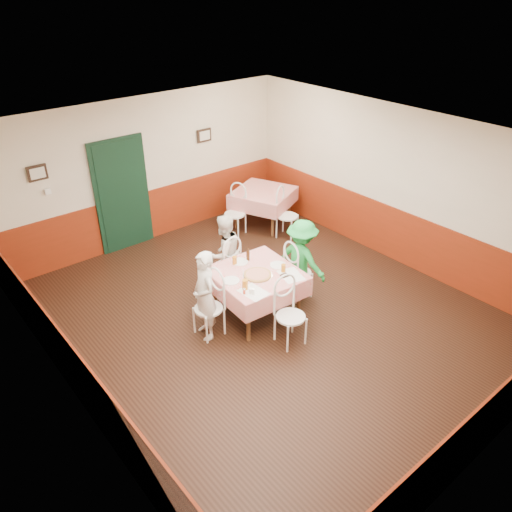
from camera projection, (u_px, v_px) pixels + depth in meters
floor at (267, 315)px, 7.87m from camera, size 7.00×7.00×0.00m
ceiling at (269, 141)px, 6.47m from camera, size 7.00×7.00×0.00m
back_wall at (148, 171)px, 9.50m from camera, size 6.00×0.10×2.80m
front_wall at (504, 366)px, 4.84m from camera, size 6.00×0.10×2.80m
left_wall at (63, 318)px, 5.51m from camera, size 0.10×7.00×2.80m
right_wall at (396, 186)px, 8.83m from camera, size 0.10×7.00×2.80m
wainscot_back at (153, 214)px, 9.94m from camera, size 6.00×0.03×1.00m
wainscot_front at (482, 429)px, 5.30m from camera, size 6.00×0.03×1.00m
wainscot_left at (79, 377)px, 5.96m from camera, size 0.03×7.00×1.00m
wainscot_right at (388, 231)px, 9.27m from camera, size 0.03×7.00×1.00m
door at (122, 196)px, 9.30m from camera, size 0.96×0.06×2.10m
picture_left at (37, 173)px, 8.13m from camera, size 0.32×0.03×0.26m
picture_right at (204, 135)px, 9.96m from camera, size 0.32×0.03×0.26m
thermostat at (48, 191)px, 8.36m from camera, size 0.10×0.03×0.10m
main_table at (256, 294)px, 7.72m from camera, size 1.31×1.31×0.77m
second_table at (263, 208)px, 10.49m from camera, size 1.47×1.47×0.77m
chair_left at (209, 309)px, 7.25m from camera, size 0.43×0.43×0.90m
chair_right at (298, 273)px, 8.11m from camera, size 0.45×0.45×0.90m
chair_far at (226, 266)px, 8.28m from camera, size 0.43×0.43×0.90m
chair_near at (291, 317)px, 7.08m from camera, size 0.47×0.47×0.90m
chair_second_a at (235, 214)px, 10.04m from camera, size 0.55×0.55×0.90m
chair_second_b at (287, 216)px, 9.95m from camera, size 0.55×0.55×0.90m
pizza at (258, 275)px, 7.45m from camera, size 0.44×0.44×0.03m
plate_left at (231, 281)px, 7.32m from camera, size 0.27×0.27×0.01m
plate_right at (278, 265)px, 7.70m from camera, size 0.27×0.27×0.01m
plate_far at (240, 262)px, 7.79m from camera, size 0.27×0.27×0.01m
glass_a at (245, 285)px, 7.10m from camera, size 0.09×0.09×0.15m
glass_b at (283, 268)px, 7.52m from camera, size 0.07×0.07×0.13m
glass_c at (235, 260)px, 7.71m from camera, size 0.08×0.08×0.13m
beer_bottle at (248, 255)px, 7.80m from camera, size 0.06×0.06×0.19m
shaker_a at (250, 291)px, 7.01m from camera, size 0.04×0.04×0.09m
shaker_b at (253, 292)px, 7.00m from camera, size 0.04×0.04×0.09m
shaker_c at (244, 291)px, 7.01m from camera, size 0.04×0.04×0.09m
menu_left at (254, 292)px, 7.07m from camera, size 0.33×0.42×0.00m
menu_right at (291, 275)px, 7.46m from camera, size 0.40×0.47×0.00m
wallet at (284, 275)px, 7.44m from camera, size 0.12×0.10×0.02m
diner_left at (205, 296)px, 7.11m from camera, size 0.43×0.57×1.39m
diner_far at (224, 253)px, 8.20m from camera, size 0.68×0.54×1.35m
diner_right at (301, 259)px, 8.02m from camera, size 0.63×0.95×1.37m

